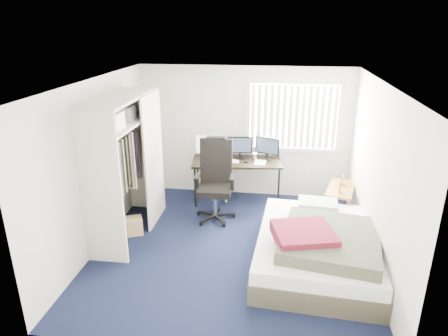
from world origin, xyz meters
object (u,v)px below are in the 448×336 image
Objects in this scene: desk at (237,159)px; nightstand at (341,191)px; bed at (318,247)px; office_chair at (215,188)px.

nightstand is at bearing -15.35° from desk.
bed is at bearing -107.53° from nightstand.
office_chair is 2.16m from nightstand.
desk is 0.75× the size of bed.
desk is 1.95m from nightstand.
nightstand is (2.14, 0.25, -0.04)m from office_chair.
office_chair is 0.62× the size of bed.
office_chair is (-0.29, -0.76, -0.29)m from desk.
nightstand reaches higher than bed.
desk is 2.52m from bed.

